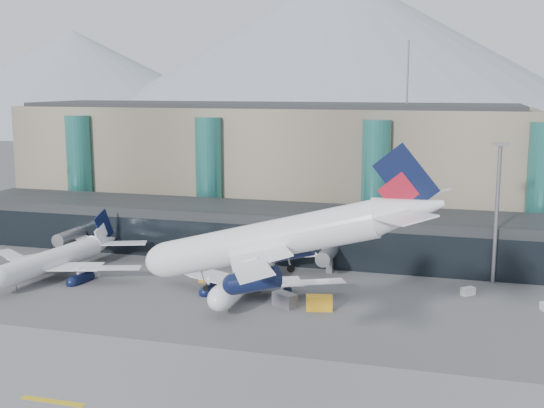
{
  "coord_description": "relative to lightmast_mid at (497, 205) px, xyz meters",
  "views": [
    {
      "loc": [
        23.97,
        -78.06,
        35.82
      ],
      "look_at": [
        -7.27,
        32.0,
        15.58
      ],
      "focal_mm": 45.0,
      "sensor_mm": 36.0,
      "label": 1
    }
  ],
  "objects": [
    {
      "name": "hero_jet",
      "position": [
        -24.14,
        -52.55,
        5.32
      ],
      "size": [
        37.13,
        38.18,
        12.3
      ],
      "rotation": [
        0.0,
        -0.26,
        -0.04
      ],
      "color": "white",
      "rests_on": "ground"
    },
    {
      "name": "lightmast_mid",
      "position": [
        0.0,
        0.0,
        0.0
      ],
      "size": [
        3.0,
        1.2,
        25.6
      ],
      "color": "slate",
      "rests_on": "ground"
    },
    {
      "name": "veh_d",
      "position": [
        -4.34,
        -8.64,
        -13.74
      ],
      "size": [
        2.63,
        2.54,
        1.36
      ],
      "primitive_type": "cube",
      "rotation": [
        0.0,
        0.0,
        0.72
      ],
      "color": "silver",
      "rests_on": "ground"
    },
    {
      "name": "jet_parked_left",
      "position": [
        -78.84,
        -15.54,
        -9.99
      ],
      "size": [
        36.06,
        36.08,
        11.71
      ],
      "rotation": [
        0.0,
        0.0,
        1.44
      ],
      "color": "white",
      "rests_on": "ground"
    },
    {
      "name": "veh_f",
      "position": [
        -89.46,
        -14.81,
        -13.36
      ],
      "size": [
        3.9,
        4.2,
        2.11
      ],
      "primitive_type": "cube",
      "rotation": [
        0.0,
        0.0,
        2.24
      ],
      "color": "#515156",
      "rests_on": "ground"
    },
    {
      "name": "mountain_ridge",
      "position": [
        -14.03,
        332.0,
        31.33
      ],
      "size": [
        910.0,
        400.0,
        110.0
      ],
      "color": "gray",
      "rests_on": "ground"
    },
    {
      "name": "veh_a",
      "position": [
        -72.44,
        -16.12,
        -13.6
      ],
      "size": [
        3.35,
        2.85,
        1.64
      ],
      "primitive_type": "cube",
      "rotation": [
        0.0,
        0.0,
        0.51
      ],
      "color": "silver",
      "rests_on": "ground"
    },
    {
      "name": "concourse",
      "position": [
        -30.02,
        9.73,
        -9.45
      ],
      "size": [
        170.0,
        27.0,
        10.0
      ],
      "color": "black",
      "rests_on": "ground"
    },
    {
      "name": "veh_b",
      "position": [
        -51.03,
        -13.12,
        -13.65
      ],
      "size": [
        2.02,
        2.87,
        1.53
      ],
      "primitive_type": "cube",
      "rotation": [
        0.0,
        0.0,
        1.73
      ],
      "color": "orange",
      "rests_on": "ground"
    },
    {
      "name": "veh_c",
      "position": [
        -33.07,
        -23.05,
        -13.28
      ],
      "size": [
        4.6,
        3.99,
        2.27
      ],
      "primitive_type": "cube",
      "rotation": [
        0.0,
        0.0,
        -0.56
      ],
      "color": "#515156",
      "rests_on": "ground"
    },
    {
      "name": "jet_parked_mid",
      "position": [
        -41.16,
        -15.57,
        -10.12
      ],
      "size": [
        35.32,
        34.01,
        11.37
      ],
      "rotation": [
        0.0,
        0.0,
        1.57
      ],
      "color": "white",
      "rests_on": "ground"
    },
    {
      "name": "terminal_main",
      "position": [
        -55.0,
        42.0,
        1.03
      ],
      "size": [
        130.0,
        30.0,
        31.0
      ],
      "color": "gray",
      "rests_on": "ground"
    },
    {
      "name": "ground",
      "position": [
        -30.0,
        -48.0,
        -14.42
      ],
      "size": [
        900.0,
        900.0,
        0.0
      ],
      "primitive_type": "plane",
      "color": "#515154",
      "rests_on": "ground"
    },
    {
      "name": "teal_towers",
      "position": [
        -44.99,
        26.01,
        -0.41
      ],
      "size": [
        116.4,
        19.4,
        46.0
      ],
      "color": "#29746E",
      "rests_on": "ground"
    },
    {
      "name": "veh_h",
      "position": [
        -27.33,
        -23.22,
        -13.26
      ],
      "size": [
        4.6,
        3.1,
        2.33
      ],
      "primitive_type": "cube",
      "rotation": [
        0.0,
        0.0,
        0.23
      ],
      "color": "orange",
      "rests_on": "ground"
    }
  ]
}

